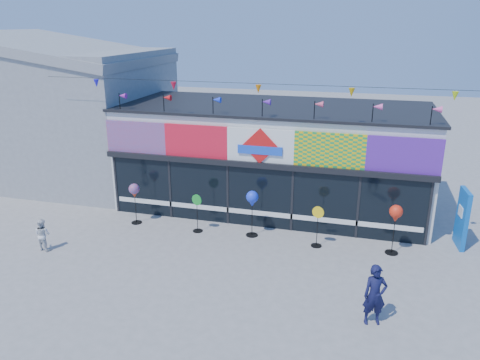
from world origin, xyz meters
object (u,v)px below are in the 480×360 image
at_px(spinner_3, 317,225).
at_px(spinner_0, 134,192).
at_px(spinner_1, 197,212).
at_px(spinner_4, 396,215).
at_px(blue_sign, 462,218).
at_px(child, 43,235).
at_px(spinner_2, 252,200).
at_px(adult_man, 375,295).

bearing_deg(spinner_3, spinner_0, 178.63).
height_order(spinner_1, spinner_4, spinner_4).
distance_m(spinner_1, spinner_3, 4.30).
xyz_separation_m(blue_sign, spinner_0, (-11.43, -1.14, 0.25)).
bearing_deg(spinner_3, blue_sign, 15.61).
xyz_separation_m(blue_sign, child, (-13.38, -3.94, -0.46)).
bearing_deg(spinner_0, spinner_3, -1.37).
bearing_deg(spinner_2, blue_sign, 8.67).
bearing_deg(spinner_3, child, -163.20).
relative_size(spinner_2, adult_man, 1.05).
bearing_deg(adult_man, child, 156.58).
height_order(blue_sign, spinner_4, blue_sign).
bearing_deg(spinner_1, spinner_3, -0.89).
height_order(spinner_1, spinner_3, spinner_3).
height_order(spinner_0, spinner_1, spinner_0).
relative_size(blue_sign, spinner_1, 1.41).
bearing_deg(adult_man, spinner_0, 138.17).
xyz_separation_m(spinner_1, child, (-4.44, -2.70, -0.20)).
height_order(blue_sign, spinner_0, blue_sign).
bearing_deg(spinner_1, spinner_2, 4.93).
bearing_deg(spinner_1, blue_sign, 7.84).
height_order(spinner_0, spinner_3, spinner_0).
relative_size(blue_sign, spinner_3, 1.39).
bearing_deg(adult_man, spinner_4, 65.12).
relative_size(spinner_3, child, 1.31).
bearing_deg(spinner_2, adult_man, -45.11).
xyz_separation_m(spinner_1, spinner_4, (6.74, 0.07, 0.61)).
xyz_separation_m(spinner_0, spinner_1, (2.49, -0.10, -0.50)).
relative_size(spinner_0, spinner_2, 0.93).
distance_m(spinner_0, spinner_3, 6.81).
relative_size(spinner_0, adult_man, 0.98).
height_order(blue_sign, child, blue_sign).
height_order(spinner_4, adult_man, spinner_4).
relative_size(blue_sign, child, 1.82).
bearing_deg(child, spinner_1, -141.45).
xyz_separation_m(blue_sign, spinner_1, (-8.94, -1.23, -0.25)).
xyz_separation_m(blue_sign, spinner_3, (-4.65, -1.30, -0.24)).
distance_m(spinner_3, child, 9.13).
xyz_separation_m(spinner_0, spinner_2, (4.48, 0.08, 0.09)).
relative_size(blue_sign, spinner_2, 1.19).
distance_m(spinner_4, child, 11.55).
height_order(blue_sign, adult_man, blue_sign).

